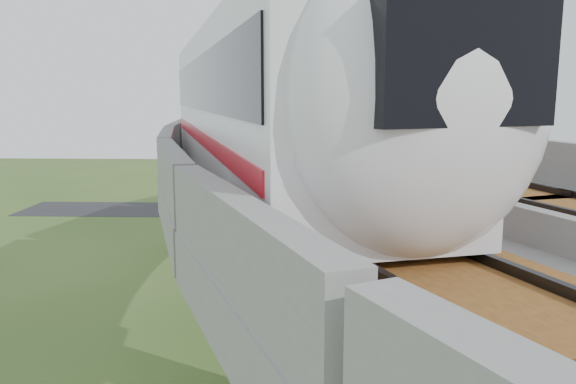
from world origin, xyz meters
The scene contains 15 objects.
ground centered at (0.00, 0.00, 0.00)m, with size 160.00×160.00×0.00m, color #395321.
dirt_lot centered at (14.00, -2.00, 0.02)m, with size 18.00×26.00×0.04m, color #7E715C.
asphalt_road centered at (0.00, 30.00, 0.01)m, with size 60.00×8.00×0.03m, color #232326.
viaduct centered at (3.84, 0.00, 9.05)m, with size 19.58×73.98×11.40m.
metro_train centered at (0.55, 4.96, 12.31)m, with size 13.00×61.11×3.64m.
fence centered at (9.75, 0.00, 0.75)m, with size 3.87×38.73×1.50m.
tree_0 centered at (11.10, 21.40, 2.61)m, with size 2.93×2.93×3.86m.
tree_1 centered at (8.99, 18.29, 1.84)m, with size 2.74×2.74×3.00m.
tree_2 centered at (7.31, 12.93, 2.00)m, with size 2.66×2.66×3.13m.
tree_3 centered at (6.01, 4.96, 2.28)m, with size 1.82×1.82×3.07m.
tree_4 centered at (6.62, -2.61, 1.75)m, with size 2.33×2.33×2.74m.
tree_5 centered at (7.94, -8.54, 1.98)m, with size 2.27×2.27×2.95m.
car_white centered at (12.61, -2.98, 0.61)m, with size 1.34×3.33×1.13m, color white.
car_red centered at (12.93, -3.75, 0.65)m, with size 1.30×3.72×1.23m, color #A60F0F.
car_dark centered at (15.77, 5.95, 0.72)m, with size 1.91×4.71×1.37m, color black.
Camera 1 is at (1.36, -30.30, 12.42)m, focal length 35.00 mm.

